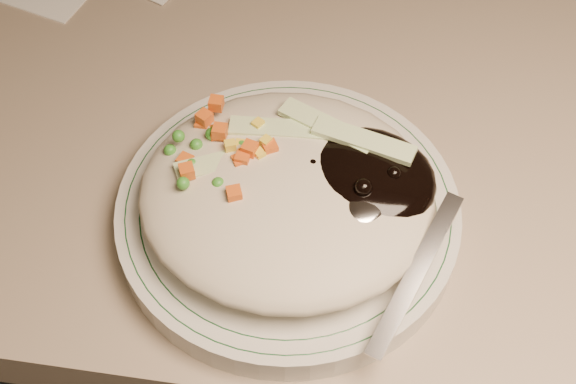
# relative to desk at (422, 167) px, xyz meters

# --- Properties ---
(desk) EXTENTS (1.40, 0.70, 0.74)m
(desk) POSITION_rel_desk_xyz_m (0.00, 0.00, 0.00)
(desk) COLOR gray
(desk) RESTS_ON ground
(plate) EXTENTS (0.23, 0.23, 0.02)m
(plate) POSITION_rel_desk_xyz_m (-0.11, -0.23, 0.21)
(plate) COLOR beige
(plate) RESTS_ON desk
(plate_rim) EXTENTS (0.22, 0.22, 0.00)m
(plate_rim) POSITION_rel_desk_xyz_m (-0.11, -0.23, 0.22)
(plate_rim) COLOR #144723
(plate_rim) RESTS_ON plate
(meal) EXTENTS (0.21, 0.19, 0.05)m
(meal) POSITION_rel_desk_xyz_m (-0.10, -0.23, 0.24)
(meal) COLOR #BAAE97
(meal) RESTS_ON plate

